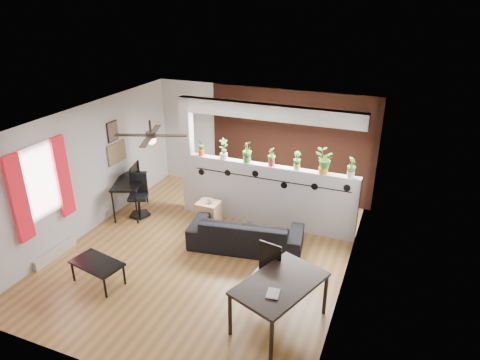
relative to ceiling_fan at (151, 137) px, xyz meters
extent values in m
cube|color=brown|center=(0.80, 0.30, -2.36)|extent=(6.30, 7.10, 0.10)
cube|color=#B7B7BA|center=(0.80, 3.32, -1.01)|extent=(6.30, 0.04, 2.90)
cube|color=#B7B7BA|center=(0.80, -2.72, -1.01)|extent=(6.30, 0.04, 2.90)
cube|color=#B7B7BA|center=(-1.82, 0.30, -1.01)|extent=(0.04, 7.10, 2.90)
cube|color=#B7B7BA|center=(3.42, 0.30, -1.01)|extent=(0.04, 7.10, 2.90)
cube|color=white|center=(0.80, 0.30, 0.34)|extent=(6.30, 7.10, 0.10)
cube|color=#BCBCC1|center=(1.60, 1.80, -1.64)|extent=(3.60, 0.18, 1.35)
cube|color=white|center=(1.60, 1.80, 0.14)|extent=(3.60, 0.18, 0.30)
cube|color=#BCBCC1|center=(-0.31, 1.80, -1.01)|extent=(0.22, 0.20, 2.60)
cube|color=#A44A2F|center=(1.60, 3.27, -1.01)|extent=(3.90, 0.05, 2.60)
cube|color=black|center=(1.60, 1.70, -1.23)|extent=(3.31, 0.01, 0.02)
cylinder|color=black|center=(0.05, 1.70, -1.31)|extent=(0.14, 0.01, 0.14)
cylinder|color=black|center=(0.67, 1.70, -1.23)|extent=(0.14, 0.01, 0.14)
cylinder|color=black|center=(1.29, 1.70, -1.15)|extent=(0.14, 0.01, 0.14)
cylinder|color=black|center=(1.91, 1.70, -1.31)|extent=(0.14, 0.01, 0.14)
cylinder|color=black|center=(2.53, 1.70, -1.23)|extent=(0.14, 0.01, 0.14)
cylinder|color=black|center=(3.15, 1.70, -1.15)|extent=(0.14, 0.01, 0.14)
cube|color=white|center=(-1.78, -0.90, -0.76)|extent=(0.02, 0.95, 1.25)
cube|color=white|center=(-1.77, -0.90, -0.76)|extent=(0.04, 1.05, 1.35)
cube|color=red|center=(-1.73, -1.40, -0.86)|extent=(0.06, 0.30, 1.55)
cube|color=red|center=(-1.73, -0.40, -0.86)|extent=(0.06, 0.30, 1.55)
cube|color=beige|center=(-1.74, -0.90, -2.22)|extent=(0.08, 1.00, 0.18)
cube|color=olive|center=(-1.78, 1.25, -0.96)|extent=(0.03, 0.60, 0.45)
cube|color=#8C7259|center=(-1.78, 1.20, -0.46)|extent=(0.03, 0.30, 0.40)
cube|color=black|center=(-1.78, 1.20, -0.46)|extent=(0.02, 0.34, 0.44)
cylinder|color=black|center=(0.00, 0.00, 0.19)|extent=(0.04, 0.04, 0.20)
cylinder|color=black|center=(0.00, 0.00, 0.04)|extent=(0.18, 0.18, 0.10)
sphere|color=white|center=(0.00, 0.00, -0.05)|extent=(0.17, 0.17, 0.17)
cube|color=black|center=(0.32, 0.12, 0.03)|extent=(0.55, 0.29, 0.01)
cube|color=black|center=(-0.12, 0.32, 0.03)|extent=(0.29, 0.55, 0.01)
cube|color=black|center=(-0.32, -0.12, 0.03)|extent=(0.55, 0.29, 0.01)
cube|color=black|center=(0.12, -0.32, 0.03)|extent=(0.29, 0.55, 0.01)
cylinder|color=#ED581B|center=(0.02, 1.80, -0.90)|extent=(0.13, 0.13, 0.12)
imported|color=#20601B|center=(0.02, 1.80, -0.73)|extent=(0.20, 0.22, 0.27)
cylinder|color=white|center=(0.55, 1.80, -0.90)|extent=(0.16, 0.16, 0.12)
imported|color=#20601B|center=(0.55, 1.80, -0.69)|extent=(0.30, 0.30, 0.35)
cylinder|color=#3B7F2E|center=(1.07, 1.80, -0.90)|extent=(0.16, 0.16, 0.12)
imported|color=#20601B|center=(1.07, 1.80, -0.69)|extent=(0.21, 0.25, 0.35)
cylinder|color=red|center=(1.60, 1.80, -0.90)|extent=(0.13, 0.13, 0.12)
imported|color=#20601B|center=(1.60, 1.80, -0.72)|extent=(0.19, 0.22, 0.28)
cylinder|color=#D0D44A|center=(2.13, 1.80, -0.90)|extent=(0.13, 0.13, 0.12)
imported|color=#20601B|center=(2.13, 1.80, -0.73)|extent=(0.23, 0.23, 0.27)
cylinder|color=orange|center=(2.65, 1.80, -0.90)|extent=(0.18, 0.18, 0.12)
imported|color=#20601B|center=(2.65, 1.80, -0.67)|extent=(0.28, 0.23, 0.39)
cylinder|color=silver|center=(3.18, 1.80, -0.90)|extent=(0.14, 0.14, 0.12)
imported|color=#20601B|center=(3.18, 1.80, -0.71)|extent=(0.18, 0.22, 0.30)
imported|color=black|center=(1.45, 0.77, -2.01)|extent=(2.18, 1.14, 0.61)
cube|color=tan|center=(0.42, 1.24, -2.04)|extent=(0.46, 0.41, 0.55)
imported|color=gray|center=(0.47, 1.24, -1.71)|extent=(0.15, 0.15, 0.10)
cube|color=black|center=(-1.45, 1.14, -1.55)|extent=(0.92, 1.22, 0.04)
cylinder|color=black|center=(-1.50, 0.58, -1.94)|extent=(0.04, 0.04, 0.74)
cylinder|color=black|center=(-1.04, 0.76, -1.94)|extent=(0.04, 0.04, 0.74)
cylinder|color=black|center=(-1.86, 1.51, -1.94)|extent=(0.04, 0.04, 0.74)
cylinder|color=black|center=(-1.40, 1.69, -1.94)|extent=(0.04, 0.04, 0.74)
imported|color=black|center=(-1.45, 1.29, -1.44)|extent=(0.32, 0.14, 0.18)
cylinder|color=black|center=(-1.19, 1.05, -2.28)|extent=(0.49, 0.49, 0.04)
cylinder|color=black|center=(-1.19, 1.05, -2.07)|extent=(0.06, 0.06, 0.42)
cube|color=black|center=(-1.19, 1.05, -1.84)|extent=(0.52, 0.52, 0.07)
cube|color=black|center=(-1.26, 1.22, -1.58)|extent=(0.37, 0.20, 0.45)
cube|color=black|center=(2.67, -1.02, -1.58)|extent=(1.28, 1.59, 0.05)
cylinder|color=black|center=(2.09, -1.49, -1.96)|extent=(0.06, 0.06, 0.71)
cylinder|color=black|center=(2.80, -1.76, -1.96)|extent=(0.06, 0.06, 0.71)
cylinder|color=black|center=(2.55, -0.28, -1.96)|extent=(0.06, 0.06, 0.71)
cylinder|color=black|center=(3.26, -0.55, -1.96)|extent=(0.06, 0.06, 0.71)
imported|color=gray|center=(2.57, -1.32, -1.55)|extent=(0.20, 0.25, 0.02)
cube|color=black|center=(2.30, -0.64, -1.83)|extent=(0.48, 0.48, 0.03)
cube|color=black|center=(2.34, -0.47, -1.57)|extent=(0.38, 0.11, 0.51)
cube|color=black|center=(2.10, -0.78, -2.07)|extent=(0.03, 0.03, 0.48)
cube|color=black|center=(2.44, -0.85, -2.07)|extent=(0.03, 0.03, 0.48)
cube|color=black|center=(2.17, -0.44, -1.82)|extent=(0.03, 0.03, 0.98)
cube|color=black|center=(2.51, -0.51, -1.82)|extent=(0.03, 0.03, 0.98)
cube|color=black|center=(-0.47, -1.22, -1.92)|extent=(0.96, 0.65, 0.04)
cylinder|color=black|center=(-0.91, -1.35, -2.13)|extent=(0.04, 0.04, 0.37)
cylinder|color=black|center=(-0.11, -1.50, -2.13)|extent=(0.04, 0.04, 0.37)
cylinder|color=black|center=(-0.83, -0.94, -2.13)|extent=(0.04, 0.04, 0.37)
cylinder|color=black|center=(-0.04, -1.10, -2.13)|extent=(0.04, 0.04, 0.37)
camera|label=1|loc=(4.01, -5.89, 2.28)|focal=32.00mm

